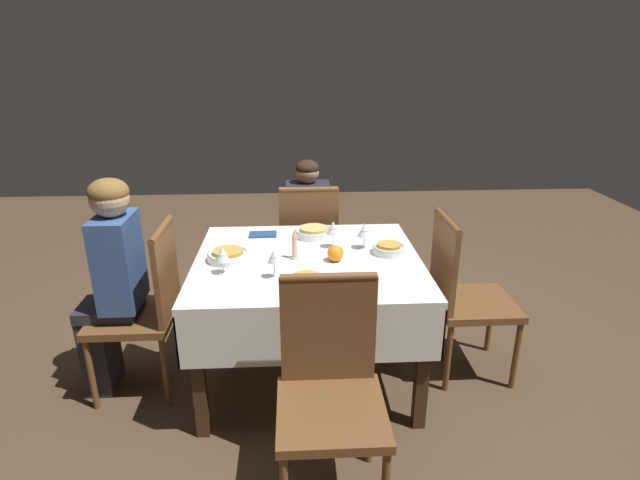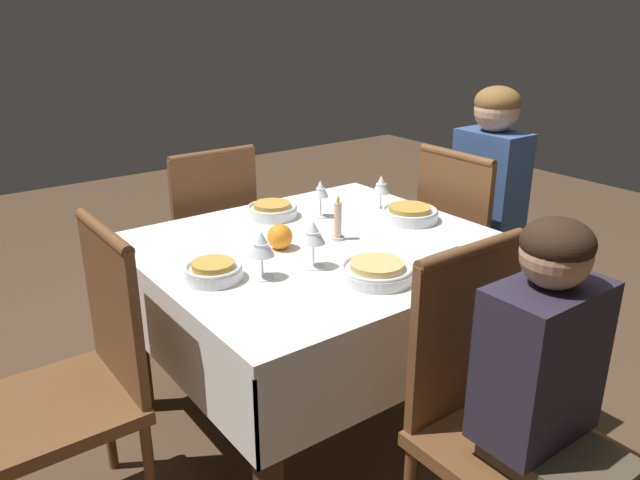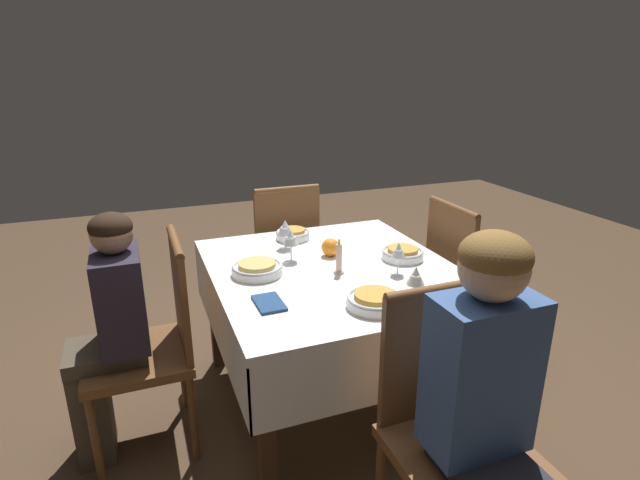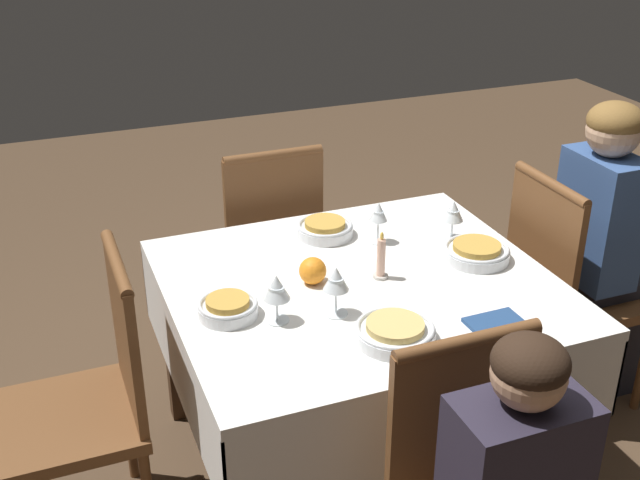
% 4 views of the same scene
% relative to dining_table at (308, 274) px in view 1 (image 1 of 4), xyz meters
% --- Properties ---
extents(ground_plane, '(8.00, 8.00, 0.00)m').
position_rel_dining_table_xyz_m(ground_plane, '(0.00, 0.00, -0.63)').
color(ground_plane, '#4C3826').
extents(dining_table, '(1.20, 1.08, 0.72)m').
position_rel_dining_table_xyz_m(dining_table, '(0.00, 0.00, 0.00)').
color(dining_table, white).
rests_on(dining_table, ground_plane).
extents(chair_east, '(0.43, 0.43, 0.94)m').
position_rel_dining_table_xyz_m(chair_east, '(0.86, 0.06, -0.12)').
color(chair_east, brown).
rests_on(chair_east, ground_plane).
extents(chair_south, '(0.43, 0.43, 0.94)m').
position_rel_dining_table_xyz_m(chair_south, '(-0.03, -0.80, -0.12)').
color(chair_south, brown).
rests_on(chair_south, ground_plane).
extents(chair_west, '(0.43, 0.43, 0.94)m').
position_rel_dining_table_xyz_m(chair_west, '(-0.86, 0.01, -0.12)').
color(chair_west, brown).
rests_on(chair_west, ground_plane).
extents(chair_north, '(0.43, 0.43, 0.94)m').
position_rel_dining_table_xyz_m(chair_north, '(-0.06, 0.80, -0.12)').
color(chair_north, brown).
rests_on(chair_north, ground_plane).
extents(person_adult_denim, '(0.34, 0.30, 1.18)m').
position_rel_dining_table_xyz_m(person_adult_denim, '(1.01, 0.06, 0.04)').
color(person_adult_denim, '#282833').
rests_on(person_adult_denim, ground_plane).
extents(person_child_dark, '(0.30, 0.33, 1.07)m').
position_rel_dining_table_xyz_m(person_child_dark, '(-0.03, -0.97, -0.04)').
color(person_child_dark, '#4C4233').
rests_on(person_child_dark, ground_plane).
extents(bowl_east, '(0.22, 0.22, 0.06)m').
position_rel_dining_table_xyz_m(bowl_east, '(0.42, -0.00, 0.12)').
color(bowl_east, silver).
rests_on(bowl_east, dining_table).
extents(wine_glass_east, '(0.07, 0.07, 0.14)m').
position_rel_dining_table_xyz_m(wine_glass_east, '(0.42, 0.17, 0.19)').
color(wine_glass_east, white).
rests_on(wine_glass_east, dining_table).
extents(bowl_south, '(0.23, 0.23, 0.06)m').
position_rel_dining_table_xyz_m(bowl_south, '(-0.05, -0.34, 0.12)').
color(bowl_south, silver).
rests_on(bowl_south, dining_table).
extents(wine_glass_south, '(0.08, 0.08, 0.15)m').
position_rel_dining_table_xyz_m(wine_glass_south, '(-0.15, -0.15, 0.20)').
color(wine_glass_south, white).
rests_on(wine_glass_south, dining_table).
extents(bowl_west, '(0.18, 0.18, 0.06)m').
position_rel_dining_table_xyz_m(bowl_west, '(-0.44, -0.05, 0.12)').
color(bowl_west, silver).
rests_on(bowl_west, dining_table).
extents(wine_glass_west, '(0.08, 0.08, 0.15)m').
position_rel_dining_table_xyz_m(wine_glass_west, '(-0.32, -0.13, 0.20)').
color(wine_glass_west, white).
rests_on(wine_glass_west, dining_table).
extents(bowl_north, '(0.20, 0.20, 0.06)m').
position_rel_dining_table_xyz_m(bowl_north, '(0.02, 0.35, 0.12)').
color(bowl_north, silver).
rests_on(bowl_north, dining_table).
extents(wine_glass_north, '(0.06, 0.06, 0.15)m').
position_rel_dining_table_xyz_m(wine_glass_north, '(0.17, 0.24, 0.20)').
color(wine_glass_north, white).
rests_on(wine_glass_north, dining_table).
extents(candle_centerpiece, '(0.05, 0.05, 0.16)m').
position_rel_dining_table_xyz_m(candle_centerpiece, '(0.07, -0.00, 0.15)').
color(candle_centerpiece, beige).
rests_on(candle_centerpiece, dining_table).
extents(orange_fruit, '(0.09, 0.09, 0.09)m').
position_rel_dining_table_xyz_m(orange_fruit, '(-0.14, 0.05, 0.14)').
color(orange_fruit, orange).
rests_on(orange_fruit, dining_table).
extents(napkin_red_folded, '(0.16, 0.10, 0.01)m').
position_rel_dining_table_xyz_m(napkin_red_folded, '(0.26, -0.37, 0.10)').
color(napkin_red_folded, navy).
rests_on(napkin_red_folded, dining_table).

